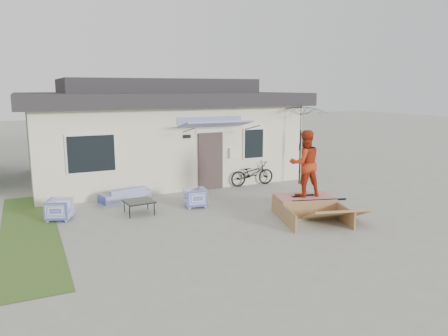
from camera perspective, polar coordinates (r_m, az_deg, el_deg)
name	(u,v)px	position (r m, az deg, el deg)	size (l,w,h in m)	color
ground	(242,227)	(11.70, 2.44, -7.87)	(90.00, 90.00, 0.00)	gray
grass_strip	(30,232)	(12.39, -24.36, -7.74)	(1.40, 8.00, 0.01)	#3B5C23
house	(156,130)	(18.63, -8.99, 5.04)	(10.80, 8.49, 4.10)	beige
loveseat	(125,192)	(14.55, -12.99, -3.11)	(1.66, 0.49, 0.65)	#3742A6
armchair_left	(60,208)	(13.09, -20.94, -5.02)	(0.66, 0.61, 0.67)	#3742A6
armchair_right	(195,197)	(13.58, -3.83, -3.79)	(0.65, 0.61, 0.67)	#3742A6
coffee_table	(139,207)	(13.10, -11.19, -5.12)	(0.81, 0.81, 0.40)	black
bicycle	(252,171)	(16.51, 3.75, -0.37)	(0.62, 1.78, 1.14)	black
patio_umbrella	(300,139)	(16.83, 10.09, 3.77)	(2.40, 2.30, 2.20)	black
skate_ramp	(304,206)	(12.99, 10.55, -4.91)	(1.62, 2.16, 0.54)	olive
skateboard	(304,195)	(12.96, 10.51, -3.60)	(0.76, 0.19, 0.05)	black
skater	(305,162)	(12.76, 10.66, 0.74)	(0.95, 0.73, 1.94)	#AB2E14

